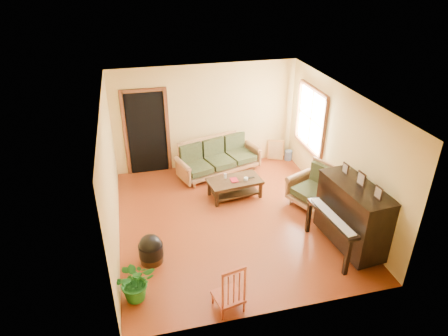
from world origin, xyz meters
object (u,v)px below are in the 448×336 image
object	(u,v)px
coffee_table	(235,188)
piano	(352,217)
potted_plant	(136,281)
ceramic_crock	(288,155)
footstool	(151,252)
armchair	(314,187)
sofa	(219,157)
red_chair	(228,285)

from	to	relation	value
coffee_table	piano	xyz separation A→B (m)	(1.59, -2.17, 0.44)
potted_plant	piano	bearing A→B (deg)	5.45
coffee_table	piano	size ratio (longest dim) A/B	0.79
ceramic_crock	footstool	bearing A→B (deg)	-140.55
ceramic_crock	potted_plant	size ratio (longest dim) A/B	0.37
footstool	ceramic_crock	xyz separation A→B (m)	(3.84, 3.16, -0.08)
armchair	footstool	world-z (taller)	armchair
footstool	ceramic_crock	size ratio (longest dim) A/B	1.71
footstool	coffee_table	bearing A→B (deg)	41.15
sofa	ceramic_crock	world-z (taller)	sofa
sofa	red_chair	distance (m)	4.29
coffee_table	ceramic_crock	world-z (taller)	coffee_table
piano	ceramic_crock	distance (m)	3.64
piano	ceramic_crock	bearing A→B (deg)	80.21
piano	footstool	bearing A→B (deg)	167.41
coffee_table	armchair	distance (m)	1.72
red_chair	sofa	bearing A→B (deg)	66.73
sofa	piano	size ratio (longest dim) A/B	1.40
piano	potted_plant	xyz separation A→B (m)	(-3.87, -0.37, -0.31)
footstool	red_chair	xyz separation A→B (m)	(1.05, -1.34, 0.24)
sofa	ceramic_crock	distance (m)	1.99
red_chair	ceramic_crock	distance (m)	5.30
sofa	coffee_table	xyz separation A→B (m)	(0.09, -1.13, -0.23)
coffee_table	piano	bearing A→B (deg)	-53.78
piano	potted_plant	bearing A→B (deg)	179.83
red_chair	potted_plant	distance (m)	1.45
coffee_table	footstool	size ratio (longest dim) A/B	2.69
sofa	potted_plant	bearing A→B (deg)	-138.24
coffee_table	footstool	world-z (taller)	coffee_table
armchair	piano	world-z (taller)	piano
armchair	potted_plant	world-z (taller)	armchair
armchair	coffee_table	bearing A→B (deg)	128.94
armchair	footstool	bearing A→B (deg)	171.42
armchair	footstool	distance (m)	3.64
armchair	sofa	bearing A→B (deg)	106.29
ceramic_crock	potted_plant	world-z (taller)	potted_plant
piano	ceramic_crock	world-z (taller)	piano
sofa	potted_plant	world-z (taller)	sofa
sofa	armchair	distance (m)	2.50
sofa	ceramic_crock	size ratio (longest dim) A/B	8.15
sofa	coffee_table	world-z (taller)	sofa
armchair	potted_plant	bearing A→B (deg)	-178.93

